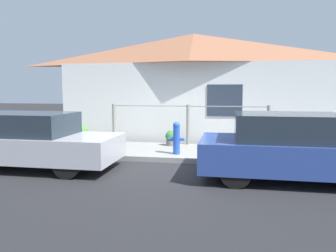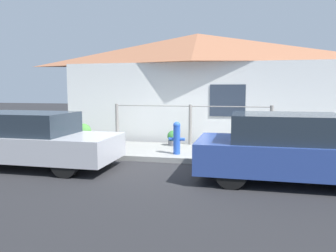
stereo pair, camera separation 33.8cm
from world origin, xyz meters
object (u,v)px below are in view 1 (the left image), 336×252
(fire_hydrant, at_px, (177,137))
(potted_plant_near_hydrant, at_px, (171,138))
(car_left, at_px, (28,140))
(car_right, at_px, (292,147))
(potted_plant_by_fence, at_px, (80,133))

(fire_hydrant, height_order, potted_plant_near_hydrant, fire_hydrant)
(car_left, bearing_deg, car_right, 0.38)
(car_left, relative_size, fire_hydrant, 4.82)
(potted_plant_near_hydrant, bearing_deg, car_left, -135.53)
(car_right, height_order, potted_plant_near_hydrant, car_right)
(fire_hydrant, bearing_deg, car_left, -154.19)
(fire_hydrant, xyz_separation_m, potted_plant_near_hydrant, (-0.36, 1.28, -0.22))
(car_right, distance_m, potted_plant_near_hydrant, 4.13)
(fire_hydrant, bearing_deg, potted_plant_near_hydrant, 105.78)
(car_left, height_order, potted_plant_by_fence, car_left)
(car_left, distance_m, car_right, 5.88)
(potted_plant_near_hydrant, xyz_separation_m, potted_plant_by_fence, (-2.89, -0.16, 0.10))
(car_left, height_order, car_right, car_right)
(car_right, height_order, fire_hydrant, car_right)
(car_right, bearing_deg, potted_plant_by_fence, 155.88)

